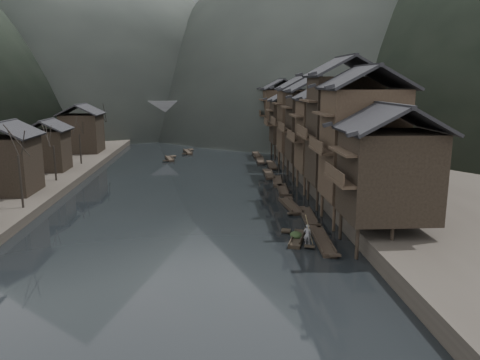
{
  "coord_description": "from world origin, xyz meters",
  "views": [
    {
      "loc": [
        2.99,
        -44.38,
        13.69
      ],
      "look_at": [
        6.17,
        8.16,
        2.5
      ],
      "focal_mm": 35.0,
      "sensor_mm": 36.0,
      "label": 1
    }
  ],
  "objects": [
    {
      "name": "stilt_houses",
      "position": [
        17.28,
        18.94,
        8.96
      ],
      "size": [
        9.0,
        67.6,
        16.53
      ],
      "color": "black",
      "rests_on": "ground"
    },
    {
      "name": "right_bank",
      "position": [
        35.0,
        40.0,
        0.9
      ],
      "size": [
        40.0,
        200.0,
        1.8
      ],
      "primitive_type": "cube",
      "color": "#2D2823",
      "rests_on": "ground"
    },
    {
      "name": "water",
      "position": [
        0.0,
        0.0,
        0.0
      ],
      "size": [
        300.0,
        300.0,
        0.0
      ],
      "primitive_type": "plane",
      "color": "black",
      "rests_on": "ground"
    },
    {
      "name": "bare_trees",
      "position": [
        -17.0,
        14.87,
        6.59
      ],
      "size": [
        3.87,
        61.72,
        7.75
      ],
      "color": "black",
      "rests_on": "left_bank"
    },
    {
      "name": "cargo_heap",
      "position": [
        10.28,
        -5.62,
        0.76
      ],
      "size": [
        1.09,
        1.43,
        0.65
      ],
      "primitive_type": "ellipsoid",
      "color": "black",
      "rests_on": "hero_sampan"
    },
    {
      "name": "left_houses",
      "position": [
        -20.5,
        20.12,
        5.66
      ],
      "size": [
        8.1,
        53.2,
        8.73
      ],
      "color": "black",
      "rests_on": "left_bank"
    },
    {
      "name": "boatman",
      "position": [
        10.87,
        -7.49,
        1.33
      ],
      "size": [
        0.71,
        0.51,
        1.79
      ],
      "primitive_type": "imported",
      "rotation": [
        0.0,
        0.0,
        3.0
      ],
      "color": "slate",
      "rests_on": "hero_sampan"
    },
    {
      "name": "stone_bridge",
      "position": [
        -0.0,
        72.0,
        5.11
      ],
      "size": [
        40.0,
        6.0,
        9.0
      ],
      "color": "#4C4C4F",
      "rests_on": "ground"
    },
    {
      "name": "moored_sampans",
      "position": [
        11.89,
        17.47,
        0.2
      ],
      "size": [
        2.8,
        54.78,
        0.47
      ],
      "color": "black",
      "rests_on": "water"
    },
    {
      "name": "midriver_boats",
      "position": [
        -3.03,
        42.25,
        0.2
      ],
      "size": [
        4.96,
        13.85,
        0.45
      ],
      "color": "black",
      "rests_on": "water"
    },
    {
      "name": "bamboo_pole",
      "position": [
        11.07,
        -7.49,
        3.95
      ],
      "size": [
        1.18,
        1.45,
        3.44
      ],
      "primitive_type": "cylinder",
      "rotation": [
        0.47,
        0.0,
        -0.68
      ],
      "color": "#8C7A51",
      "rests_on": "boatman"
    },
    {
      "name": "hero_sampan",
      "position": [
        10.35,
        -5.84,
        0.2
      ],
      "size": [
        2.35,
        4.97,
        0.43
      ],
      "color": "black",
      "rests_on": "water"
    }
  ]
}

